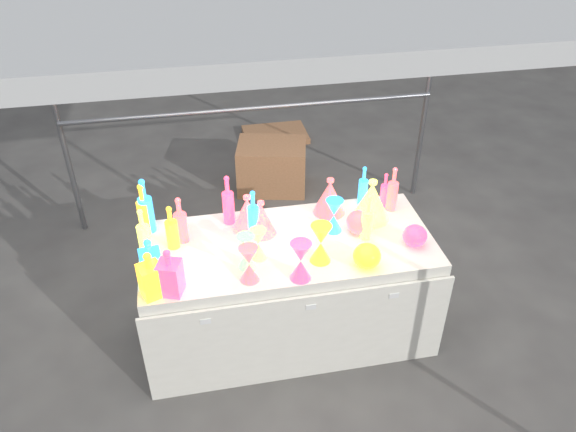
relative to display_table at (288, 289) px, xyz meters
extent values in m
plane|color=#65625E|center=(0.00, 0.01, -0.37)|extent=(80.00, 80.00, 0.00)
cylinder|color=gray|center=(-1.50, 1.51, 0.83)|extent=(0.04, 0.04, 2.40)
cylinder|color=gray|center=(1.50, 1.51, 0.83)|extent=(0.04, 0.04, 2.40)
cylinder|color=gray|center=(0.00, 1.48, 0.63)|extent=(3.00, 0.04, 0.04)
cube|color=white|center=(0.00, 0.01, 0.00)|extent=(1.80, 0.80, 0.75)
cube|color=white|center=(0.00, -0.41, -0.04)|extent=(1.84, 0.02, 0.68)
cube|color=white|center=(-0.55, -0.42, 0.23)|extent=(0.06, 0.00, 0.03)
cube|color=white|center=(0.05, -0.42, 0.23)|extent=(0.06, 0.00, 0.03)
cube|color=white|center=(0.55, -0.42, 0.23)|extent=(0.06, 0.00, 0.03)
cube|color=#AD754E|center=(0.21, 1.86, -0.15)|extent=(0.71, 0.59, 0.46)
cube|color=#AD754E|center=(0.42, 2.91, -0.34)|extent=(0.70, 0.50, 0.06)
camera|label=1|loc=(-0.52, -2.68, 2.48)|focal=35.00mm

